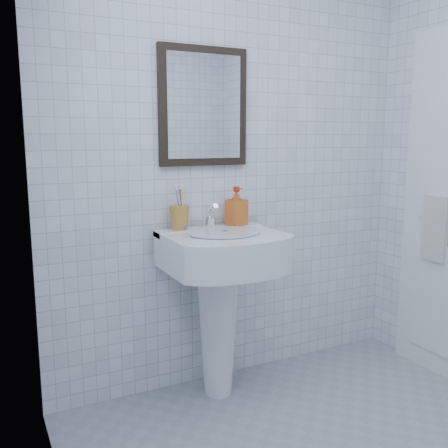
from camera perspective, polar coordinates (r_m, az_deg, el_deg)
wall_back at (r=2.82m, az=1.33°, el=7.02°), size 2.20×0.02×2.50m
wall_left at (r=1.31m, az=-16.60°, el=3.30°), size 0.02×2.40×2.50m
washbasin at (r=2.65m, az=-0.47°, el=-7.09°), size 0.60×0.44×0.92m
faucet at (r=2.67m, az=-1.52°, el=0.72°), size 0.06×0.12×0.14m
toothbrush_cup at (r=2.62m, az=-5.12°, el=0.74°), size 0.11×0.11×0.13m
soap_dispenser at (r=2.74m, az=1.42°, el=2.04°), size 0.12×0.12×0.21m
wall_mirror at (r=2.71m, az=-2.36°, el=13.24°), size 0.50×0.04×0.62m
towel_ring at (r=3.12m, az=23.44°, el=2.80°), size 0.01×0.18×0.18m
hand_towel at (r=3.13m, az=22.98°, el=-0.49°), size 0.03×0.16×0.38m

